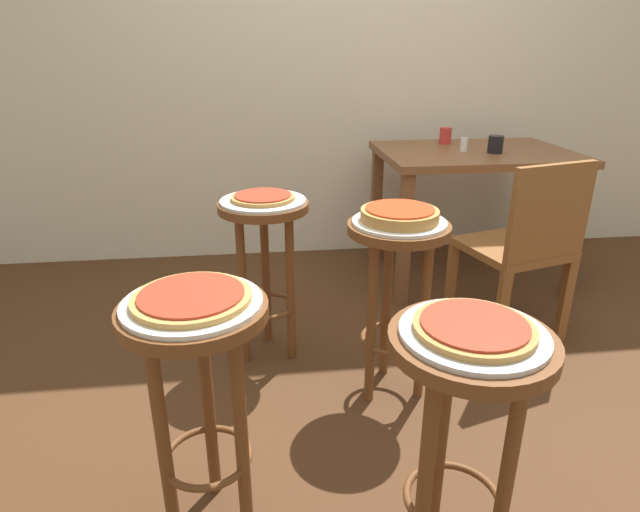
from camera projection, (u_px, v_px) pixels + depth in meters
The scene contains 19 objects.
ground_plane at pixel (411, 392), 2.09m from camera, with size 6.00×6.00×0.00m, color #4C2D19.
back_wall at pixel (348, 5), 3.06m from camera, with size 6.00×0.10×3.00m, color beige.
stool_foreground at pixel (464, 407), 1.20m from camera, with size 0.37×0.37×0.70m.
serving_plate_foreground at pixel (473, 334), 1.13m from camera, with size 0.32×0.32×0.01m, color silver.
pizza_foreground at pixel (474, 327), 1.13m from camera, with size 0.26×0.26×0.02m.
stool_middle at pixel (199, 371), 1.34m from camera, with size 0.37×0.37×0.70m.
serving_plate_middle at pixel (192, 303), 1.27m from camera, with size 0.34×0.34×0.01m, color white.
pizza_middle at pixel (192, 297), 1.26m from camera, with size 0.29×0.29×0.02m.
stool_leftside at pixel (396, 272), 1.92m from camera, with size 0.37×0.37×0.70m.
serving_plate_leftside at pixel (399, 222), 1.85m from camera, with size 0.33×0.33×0.01m, color white.
pizza_leftside at pixel (400, 214), 1.84m from camera, with size 0.28×0.28×0.05m.
stool_rear at pixel (265, 246), 2.18m from camera, with size 0.37×0.37×0.70m.
serving_plate_rear at pixel (263, 201), 2.11m from camera, with size 0.35×0.35×0.01m, color silver.
pizza_rear at pixel (263, 197), 2.10m from camera, with size 0.26×0.26×0.02m.
dining_table at pixel (473, 170), 2.92m from camera, with size 1.03×0.75×0.75m.
cup_near_edge at pixel (496, 144), 2.79m from camera, with size 0.08×0.08×0.09m, color black.
cup_far_edge at pixel (445, 136), 3.06m from camera, with size 0.07×0.07×0.09m, color red.
condiment_shaker at pixel (464, 145), 2.84m from camera, with size 0.04×0.04×0.07m, color white.
wooden_chair at pixel (524, 246), 2.30m from camera, with size 0.49×0.49×0.85m.
Camera 1 is at (-0.57, -1.68, 1.28)m, focal length 29.51 mm.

